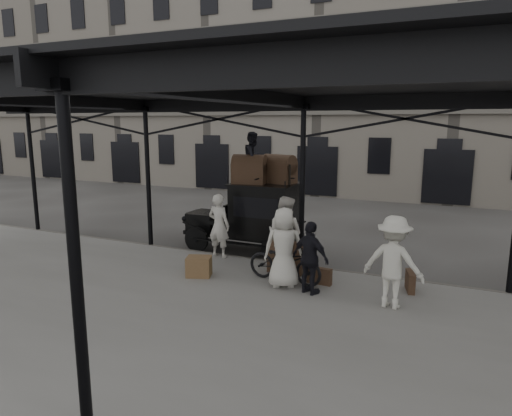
{
  "coord_description": "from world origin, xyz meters",
  "views": [
    {
      "loc": [
        3.8,
        -9.36,
        3.99
      ],
      "look_at": [
        -1.16,
        1.6,
        1.7
      ],
      "focal_mm": 32.0,
      "sensor_mm": 36.0,
      "label": 1
    }
  ],
  "objects_px": {
    "steamer_trunk_platform": "(287,259)",
    "porter_official": "(311,258)",
    "bicycle": "(285,262)",
    "taxi": "(256,214)",
    "steamer_trunk_roof_near": "(250,171)",
    "porter_left": "(219,226)"
  },
  "relations": [
    {
      "from": "steamer_trunk_platform",
      "to": "porter_official",
      "type": "bearing_deg",
      "value": -51.32
    },
    {
      "from": "bicycle",
      "to": "steamer_trunk_platform",
      "type": "bearing_deg",
      "value": 22.62
    },
    {
      "from": "taxi",
      "to": "porter_left",
      "type": "xyz_separation_m",
      "value": [
        -0.56,
        -1.31,
        -0.13
      ]
    },
    {
      "from": "porter_left",
      "to": "porter_official",
      "type": "relative_size",
      "value": 1.1
    },
    {
      "from": "porter_left",
      "to": "steamer_trunk_roof_near",
      "type": "xyz_separation_m",
      "value": [
        0.48,
        1.06,
        1.47
      ]
    },
    {
      "from": "taxi",
      "to": "bicycle",
      "type": "bearing_deg",
      "value": -52.68
    },
    {
      "from": "bicycle",
      "to": "porter_left",
      "type": "bearing_deg",
      "value": 71.03
    },
    {
      "from": "porter_official",
      "to": "steamer_trunk_roof_near",
      "type": "height_order",
      "value": "steamer_trunk_roof_near"
    },
    {
      "from": "taxi",
      "to": "steamer_trunk_platform",
      "type": "distance_m",
      "value": 2.52
    },
    {
      "from": "porter_official",
      "to": "steamer_trunk_roof_near",
      "type": "distance_m",
      "value": 4.19
    },
    {
      "from": "taxi",
      "to": "porter_left",
      "type": "distance_m",
      "value": 1.43
    },
    {
      "from": "steamer_trunk_roof_near",
      "to": "steamer_trunk_platform",
      "type": "relative_size",
      "value": 1.06
    },
    {
      "from": "steamer_trunk_platform",
      "to": "bicycle",
      "type": "bearing_deg",
      "value": -74.63
    },
    {
      "from": "porter_left",
      "to": "steamer_trunk_platform",
      "type": "bearing_deg",
      "value": 174.9
    },
    {
      "from": "porter_official",
      "to": "bicycle",
      "type": "bearing_deg",
      "value": -8.81
    },
    {
      "from": "steamer_trunk_platform",
      "to": "porter_left",
      "type": "bearing_deg",
      "value": 169.15
    },
    {
      "from": "porter_left",
      "to": "taxi",
      "type": "bearing_deg",
      "value": -107.64
    },
    {
      "from": "taxi",
      "to": "bicycle",
      "type": "xyz_separation_m",
      "value": [
        1.91,
        -2.5,
        -0.55
      ]
    },
    {
      "from": "bicycle",
      "to": "taxi",
      "type": "bearing_deg",
      "value": 44.23
    },
    {
      "from": "porter_left",
      "to": "bicycle",
      "type": "bearing_deg",
      "value": 159.54
    },
    {
      "from": "steamer_trunk_roof_near",
      "to": "taxi",
      "type": "bearing_deg",
      "value": 64.45
    },
    {
      "from": "taxi",
      "to": "bicycle",
      "type": "height_order",
      "value": "taxi"
    }
  ]
}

